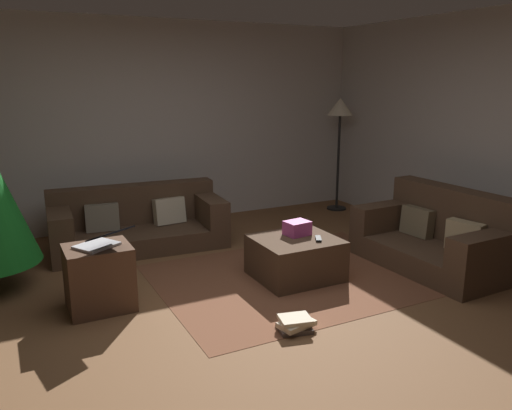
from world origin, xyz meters
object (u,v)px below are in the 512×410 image
at_px(ottoman, 295,258).
at_px(side_table, 99,278).
at_px(gift_box, 297,228).
at_px(book_stack, 295,324).
at_px(tv_remote, 318,239).
at_px(couch_right, 438,238).
at_px(couch_left, 137,223).
at_px(laptop, 102,241).
at_px(corner_lamp, 340,115).

relative_size(ottoman, side_table, 1.41).
distance_m(gift_box, book_stack, 1.27).
xyz_separation_m(ottoman, side_table, (-1.80, 0.15, 0.07)).
height_order(gift_box, tv_remote, gift_box).
bearing_deg(side_table, couch_right, -9.22).
distance_m(couch_right, gift_box, 1.49).
relative_size(couch_left, book_stack, 6.38).
bearing_deg(couch_right, gift_box, 69.72).
height_order(ottoman, laptop, laptop).
bearing_deg(book_stack, ottoman, 58.81).
height_order(couch_left, side_table, couch_left).
distance_m(tv_remote, corner_lamp, 2.94).
relative_size(couch_right, book_stack, 5.11).
bearing_deg(laptop, couch_right, -8.34).
bearing_deg(ottoman, laptop, 176.92).
relative_size(couch_left, corner_lamp, 1.21).
bearing_deg(gift_box, couch_right, -18.56).
distance_m(couch_right, tv_remote, 1.33).
relative_size(couch_left, gift_box, 8.59).
relative_size(ottoman, book_stack, 2.50).
relative_size(couch_left, side_table, 3.59).
bearing_deg(couch_left, ottoman, 127.29).
bearing_deg(gift_box, corner_lamp, 45.78).
bearing_deg(gift_box, couch_left, 126.62).
distance_m(couch_right, side_table, 3.32).
height_order(couch_right, gift_box, couch_right).
bearing_deg(book_stack, laptop, 139.71).
distance_m(couch_right, corner_lamp, 2.66).
xyz_separation_m(couch_right, corner_lamp, (0.47, 2.39, 1.07)).
height_order(laptop, corner_lamp, corner_lamp).
relative_size(side_table, corner_lamp, 0.34).
bearing_deg(couch_right, tv_remote, 77.80).
xyz_separation_m(gift_box, laptop, (-1.84, 0.01, 0.14)).
bearing_deg(ottoman, book_stack, -121.19).
distance_m(couch_left, couch_right, 3.28).
bearing_deg(tv_remote, ottoman, 169.23).
bearing_deg(couch_left, corner_lamp, -169.73).
distance_m(couch_left, tv_remote, 2.20).
xyz_separation_m(side_table, laptop, (0.03, -0.06, 0.33)).
bearing_deg(couch_right, laptop, 79.93).
relative_size(book_stack, corner_lamp, 0.19).
bearing_deg(ottoman, corner_lamp, 46.06).
bearing_deg(tv_remote, couch_right, 19.02).
bearing_deg(tv_remote, laptop, -157.40).
xyz_separation_m(ottoman, corner_lamp, (1.93, 2.01, 1.17)).
relative_size(tv_remote, corner_lamp, 0.10).
height_order(gift_box, corner_lamp, corner_lamp).
xyz_separation_m(couch_left, couch_right, (2.57, -2.04, 0.03)).
height_order(couch_right, book_stack, couch_right).
bearing_deg(couch_left, couch_right, 145.31).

